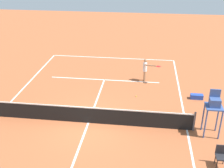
{
  "coord_description": "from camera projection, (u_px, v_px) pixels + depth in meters",
  "views": [
    {
      "loc": [
        -2.9,
        12.58,
        8.35
      ],
      "look_at": [
        -0.85,
        -3.31,
        0.8
      ],
      "focal_mm": 45.52,
      "sensor_mm": 36.0,
      "label": 1
    }
  ],
  "objects": [
    {
      "name": "tennis_ball",
      "position": [
        136.0,
        96.0,
        17.86
      ],
      "size": [
        0.07,
        0.07,
        0.07
      ],
      "primitive_type": "sphere",
      "color": "#CCE033",
      "rests_on": "ground"
    },
    {
      "name": "umpire_chair",
      "position": [
        214.0,
        106.0,
        13.58
      ],
      "size": [
        0.8,
        0.8,
        2.41
      ],
      "color": "#38518C",
      "rests_on": "ground"
    },
    {
      "name": "equipment_bag",
      "position": [
        197.0,
        97.0,
        17.58
      ],
      "size": [
        0.76,
        0.32,
        0.3
      ],
      "primitive_type": "cube",
      "color": "#2647B7",
      "rests_on": "ground"
    },
    {
      "name": "ground_plane",
      "position": [
        88.0,
        123.0,
        15.18
      ],
      "size": [
        60.0,
        60.0,
        0.0
      ],
      "primitive_type": "plane",
      "color": "#AD5933"
    },
    {
      "name": "tennis_net",
      "position": [
        88.0,
        115.0,
        14.97
      ],
      "size": [
        11.04,
        0.1,
        1.07
      ],
      "color": "#4C4C51",
      "rests_on": "ground"
    },
    {
      "name": "court_lines",
      "position": [
        88.0,
        123.0,
        15.18
      ],
      "size": [
        10.44,
        20.55,
        0.01
      ],
      "color": "white",
      "rests_on": "ground"
    },
    {
      "name": "player_serving",
      "position": [
        146.0,
        68.0,
        19.6
      ],
      "size": [
        1.22,
        0.75,
        1.64
      ],
      "rotation": [
        0.0,
        0.0,
        1.38
      ],
      "color": "#9E704C",
      "rests_on": "ground"
    },
    {
      "name": "courtside_chair_near",
      "position": [
        221.0,
        155.0,
        11.96
      ],
      "size": [
        0.44,
        0.46,
        0.95
      ],
      "color": "#262626",
      "rests_on": "ground"
    }
  ]
}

